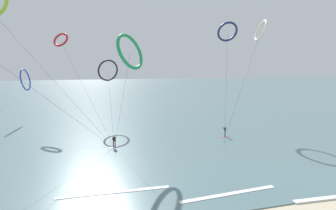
{
  "coord_description": "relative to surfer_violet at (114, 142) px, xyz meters",
  "views": [
    {
      "loc": [
        -8.84,
        -9.15,
        11.24
      ],
      "look_at": [
        0.0,
        23.46,
        6.3
      ],
      "focal_mm": 29.47,
      "sensor_mm": 36.0,
      "label": 1
    }
  ],
  "objects": [
    {
      "name": "kite_crimson",
      "position": [
        -8.49,
        23.99,
        15.42
      ],
      "size": [
        10.49,
        25.83,
        17.81
      ],
      "rotation": [
        0.0,
        0.0,
        5.72
      ],
      "color": "red",
      "rests_on": "ground"
    },
    {
      "name": "sea_water",
      "position": [
        6.4,
        80.6,
        -0.78
      ],
      "size": [
        400.0,
        200.0,
        0.08
      ],
      "primitive_type": "cube",
      "color": "slate",
      "rests_on": "ground"
    },
    {
      "name": "wave_crest_far",
      "position": [
        -1.01,
        -13.65,
        -0.76
      ],
      "size": [
        9.91,
        0.79,
        0.12
      ],
      "primitive_type": "cube",
      "rotation": [
        0.0,
        0.0,
        -0.03
      ],
      "color": "white",
      "rests_on": "ground"
    },
    {
      "name": "kite_ivory",
      "position": [
        23.36,
        2.14,
        15.73
      ],
      "size": [
        7.4,
        3.82,
        18.31
      ],
      "rotation": [
        0.0,
        0.0,
        4.5
      ],
      "color": "silver",
      "rests_on": "ground"
    },
    {
      "name": "surfer_violet",
      "position": [
        0.0,
        0.0,
        0.0
      ],
      "size": [
        1.4,
        0.72,
        1.7
      ],
      "rotation": [
        0.0,
        0.0,
        2.48
      ],
      "color": "purple",
      "rests_on": "ground"
    },
    {
      "name": "kite_cobalt",
      "position": [
        -15.84,
        25.01,
        7.37
      ],
      "size": [
        1.94,
        45.14,
        10.48
      ],
      "rotation": [
        0.0,
        0.0,
        1.4
      ],
      "color": "#2647B7",
      "rests_on": "ground"
    },
    {
      "name": "kite_charcoal",
      "position": [
        0.37,
        17.48,
        9.33
      ],
      "size": [
        4.29,
        18.81,
        12.26
      ],
      "rotation": [
        0.0,
        0.0,
        3.53
      ],
      "color": "black",
      "rests_on": "ground"
    },
    {
      "name": "wave_crest_mid",
      "position": [
        8.63,
        -16.58,
        -0.76
      ],
      "size": [
        9.34,
        1.15,
        0.12
      ],
      "primitive_type": "cube",
      "rotation": [
        0.0,
        0.0,
        0.07
      ],
      "color": "white",
      "rests_on": "ground"
    },
    {
      "name": "kite_navy",
      "position": [
        23.71,
        14.2,
        16.9
      ],
      "size": [
        8.76,
        14.44,
        19.66
      ],
      "rotation": [
        0.0,
        0.0,
        3.07
      ],
      "color": "navy",
      "rests_on": "ground"
    },
    {
      "name": "kite_emerald",
      "position": [
        2.51,
        0.84,
        12.17
      ],
      "size": [
        5.18,
        5.33,
        15.49
      ],
      "rotation": [
        0.0,
        0.0,
        0.82
      ],
      "color": "#199351",
      "rests_on": "ground"
    },
    {
      "name": "surfer_coral",
      "position": [
        17.15,
        1.17,
        0.0
      ],
      "size": [
        1.4,
        0.69,
        1.7
      ],
      "rotation": [
        0.0,
        0.0,
        4.3
      ],
      "color": "#EA7260",
      "rests_on": "ground"
    }
  ]
}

